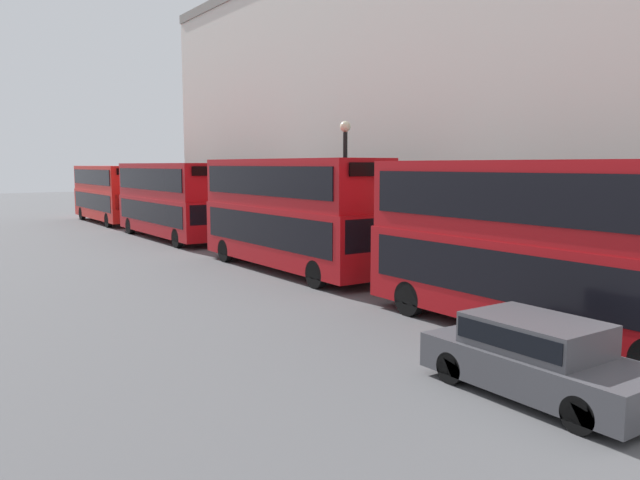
{
  "coord_description": "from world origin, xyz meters",
  "views": [
    {
      "loc": [
        -11.44,
        -4.39,
        4.29
      ],
      "look_at": [
        0.48,
        13.15,
        1.72
      ],
      "focal_mm": 35.0,
      "sensor_mm": 36.0,
      "label": 1
    }
  ],
  "objects_px": {
    "car_dark_sedan": "(537,356)",
    "bus_second_in_queue": "(290,210)",
    "bus_leading": "(542,241)",
    "bus_third_in_queue": "(170,198)",
    "pedestrian": "(347,250)",
    "bus_trailing": "(109,191)"
  },
  "relations": [
    {
      "from": "car_dark_sedan",
      "to": "bus_second_in_queue",
      "type": "bearing_deg",
      "value": 76.68
    },
    {
      "from": "bus_leading",
      "to": "bus_third_in_queue",
      "type": "distance_m",
      "value": 25.14
    },
    {
      "from": "bus_leading",
      "to": "bus_third_in_queue",
      "type": "height_order",
      "value": "bus_leading"
    },
    {
      "from": "car_dark_sedan",
      "to": "pedestrian",
      "type": "xyz_separation_m",
      "value": [
        5.73,
        13.58,
        -0.01
      ]
    },
    {
      "from": "bus_third_in_queue",
      "to": "bus_trailing",
      "type": "distance_m",
      "value": 12.37
    },
    {
      "from": "bus_second_in_queue",
      "to": "bus_trailing",
      "type": "bearing_deg",
      "value": 90.0
    },
    {
      "from": "bus_third_in_queue",
      "to": "pedestrian",
      "type": "height_order",
      "value": "bus_third_in_queue"
    },
    {
      "from": "car_dark_sedan",
      "to": "bus_leading",
      "type": "bearing_deg",
      "value": 36.09
    },
    {
      "from": "bus_second_in_queue",
      "to": "pedestrian",
      "type": "distance_m",
      "value": 3.0
    },
    {
      "from": "pedestrian",
      "to": "bus_second_in_queue",
      "type": "bearing_deg",
      "value": 161.23
    },
    {
      "from": "bus_trailing",
      "to": "pedestrian",
      "type": "bearing_deg",
      "value": -84.97
    },
    {
      "from": "bus_leading",
      "to": "pedestrian",
      "type": "bearing_deg",
      "value": 78.17
    },
    {
      "from": "car_dark_sedan",
      "to": "pedestrian",
      "type": "relative_size",
      "value": 2.64
    },
    {
      "from": "bus_third_in_queue",
      "to": "bus_trailing",
      "type": "bearing_deg",
      "value": 90.0
    },
    {
      "from": "bus_second_in_queue",
      "to": "car_dark_sedan",
      "type": "height_order",
      "value": "bus_second_in_queue"
    },
    {
      "from": "bus_leading",
      "to": "bus_third_in_queue",
      "type": "xyz_separation_m",
      "value": [
        -0.0,
        25.14,
        -0.01
      ]
    },
    {
      "from": "bus_trailing",
      "to": "pedestrian",
      "type": "height_order",
      "value": "bus_trailing"
    },
    {
      "from": "bus_leading",
      "to": "pedestrian",
      "type": "xyz_separation_m",
      "value": [
        2.33,
        11.1,
        -1.66
      ]
    },
    {
      "from": "bus_trailing",
      "to": "car_dark_sedan",
      "type": "distance_m",
      "value": 40.17
    },
    {
      "from": "bus_leading",
      "to": "pedestrian",
      "type": "distance_m",
      "value": 11.46
    },
    {
      "from": "pedestrian",
      "to": "bus_leading",
      "type": "bearing_deg",
      "value": -101.83
    },
    {
      "from": "bus_third_in_queue",
      "to": "bus_second_in_queue",
      "type": "bearing_deg",
      "value": -90.0
    }
  ]
}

